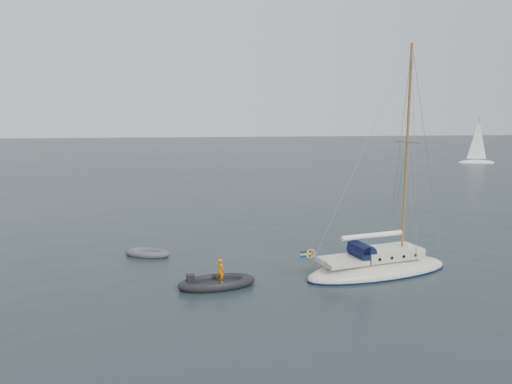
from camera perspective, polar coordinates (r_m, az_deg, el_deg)
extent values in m
plane|color=black|center=(30.58, 5.09, -8.21)|extent=(300.00, 300.00, 0.00)
ellipsoid|color=beige|center=(29.55, 13.77, -8.77)|extent=(8.93, 2.78, 1.49)
cube|color=beige|center=(29.51, 15.12, -6.78)|extent=(3.57, 1.88, 0.55)
cube|color=beige|center=(28.54, 9.34, -7.46)|extent=(2.38, 1.88, 0.25)
cylinder|color=black|center=(28.79, 11.74, -6.49)|extent=(0.95, 1.64, 0.95)
cube|color=black|center=(28.68, 11.38, -6.13)|extent=(0.45, 1.64, 0.40)
cylinder|color=olive|center=(28.86, 17.23, 4.24)|extent=(0.15, 0.15, 11.90)
cylinder|color=olive|center=(28.82, 17.29, 5.42)|extent=(0.05, 2.18, 0.05)
cylinder|color=olive|center=(28.81, 13.01, -4.90)|extent=(4.17, 0.10, 0.10)
cylinder|color=white|center=(28.80, 13.01, -4.80)|extent=(3.87, 0.28, 0.28)
cylinder|color=#929299|center=(28.01, 6.23, -6.80)|extent=(0.04, 2.18, 0.04)
torus|color=orange|center=(28.55, 5.85, -6.48)|extent=(0.54, 0.10, 0.54)
cylinder|color=olive|center=(27.96, 5.53, -7.03)|extent=(0.03, 0.03, 0.89)
cube|color=navy|center=(27.81, 4.94, -6.47)|extent=(0.60, 0.02, 0.38)
cube|color=yellow|center=(27.81, 4.94, -6.47)|extent=(0.61, 0.03, 0.09)
cube|color=yellow|center=(27.84, 5.16, -6.46)|extent=(0.09, 0.03, 0.40)
cylinder|color=black|center=(29.91, 12.12, -6.45)|extent=(0.18, 0.06, 0.18)
cylinder|color=black|center=(28.19, 13.42, -7.46)|extent=(0.18, 0.06, 0.18)
cylinder|color=black|center=(30.18, 13.55, -6.36)|extent=(0.18, 0.06, 0.18)
cylinder|color=black|center=(28.48, 14.92, -7.35)|extent=(0.18, 0.06, 0.18)
cylinder|color=black|center=(30.47, 14.95, -6.27)|extent=(0.18, 0.06, 0.18)
cylinder|color=black|center=(28.79, 16.40, -7.24)|extent=(0.18, 0.06, 0.18)
cylinder|color=black|center=(30.77, 16.32, -6.17)|extent=(0.18, 0.06, 0.18)
cylinder|color=black|center=(29.11, 17.84, -7.13)|extent=(0.18, 0.06, 0.18)
cube|color=#4F5055|center=(32.85, -12.32, -6.92)|extent=(1.83, 0.75, 0.11)
cube|color=black|center=(26.79, -4.49, -10.42)|extent=(2.59, 1.08, 0.13)
cube|color=black|center=(26.65, -7.56, -9.81)|extent=(0.38, 0.38, 0.65)
imported|color=orange|center=(26.58, -4.03, -8.99)|extent=(0.46, 0.56, 1.31)
ellipsoid|color=white|center=(96.95, 23.87, 3.07)|extent=(6.39, 2.13, 1.06)
cylinder|color=#929299|center=(96.64, 24.03, 5.55)|extent=(0.11, 0.11, 7.45)
cone|color=white|center=(96.61, 24.00, 5.55)|extent=(3.41, 3.41, 6.92)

